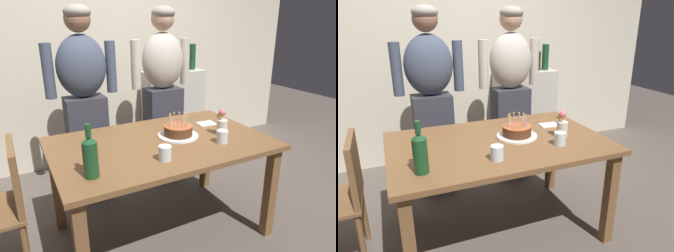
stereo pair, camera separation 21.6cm
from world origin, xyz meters
The scene contains 14 objects.
ground_plane centered at (0.00, 0.00, 0.00)m, with size 10.00×10.00×0.00m, color #564C44.
back_wall centered at (0.00, 1.55, 1.30)m, with size 5.20×0.10×2.60m, color beige.
dining_table centered at (0.00, 0.00, 0.64)m, with size 1.50×0.96×0.74m.
birthday_cake centered at (0.15, 0.03, 0.78)m, with size 0.30×0.30×0.17m.
water_glass_near centered at (-0.11, -0.28, 0.79)m, with size 0.08×0.08×0.09m, color silver.
water_glass_far centered at (0.36, -0.22, 0.78)m, with size 0.08×0.08×0.09m, color silver.
wine_bottle centered at (-0.56, -0.28, 0.86)m, with size 0.08×0.08×0.30m.
cell_phone centered at (0.26, 0.28, 0.74)m, with size 0.14×0.07×0.01m, color black.
napkin_stack centered at (0.49, 0.16, 0.74)m, with size 0.14×0.11×0.01m, color white.
flower_vase centered at (0.46, -0.09, 0.83)m, with size 0.08×0.08×0.20m.
person_man_bearded centered at (-0.32, 0.81, 0.87)m, with size 0.61×0.27×1.66m.
person_woman_cardigan centered at (0.43, 0.81, 0.87)m, with size 0.61×0.27×1.66m.
dining_chair centered at (-1.03, 0.08, 0.52)m, with size 0.42×0.42×0.87m.
shelf_cabinet centered at (0.84, 1.33, 0.51)m, with size 0.72×0.30×1.27m.
Camera 1 is at (-0.90, -1.79, 1.56)m, focal length 32.97 mm.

